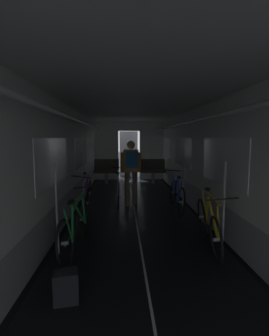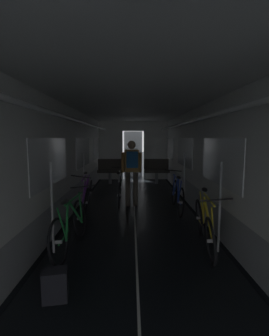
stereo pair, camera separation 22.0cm
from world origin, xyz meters
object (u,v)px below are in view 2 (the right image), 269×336
object	(u,v)px
bench_seat_far_left	(110,169)
bench_seat_far_right	(156,169)
bicycle_yellow	(204,225)
bicycle_blue	(177,195)
bicycle_silver_in_aisle	(119,189)
bicycle_purple	(88,195)
backpack_on_floor	(55,285)
bicycle_green	(71,226)
person_cyclist_aisle	(132,167)

from	to	relation	value
bench_seat_far_left	bench_seat_far_right	size ratio (longest dim) A/B	1.00
bicycle_yellow	bicycle_blue	size ratio (longest dim) A/B	1.00
bench_seat_far_right	bicycle_silver_in_aisle	distance (m)	3.31
bench_seat_far_left	bicycle_purple	size ratio (longest dim) A/B	0.58
bicycle_silver_in_aisle	backpack_on_floor	bearing A→B (deg)	-97.04
bicycle_purple	bicycle_blue	distance (m)	2.17
backpack_on_floor	bench_seat_far_left	bearing A→B (deg)	90.02
bench_seat_far_right	bicycle_blue	world-z (taller)	bench_seat_far_right
bench_seat_far_right	backpack_on_floor	bearing A→B (deg)	-104.17
bicycle_blue	bicycle_silver_in_aisle	bearing A→B (deg)	153.26
bicycle_purple	bicycle_silver_in_aisle	size ratio (longest dim) A/B	1.00
backpack_on_floor	bicycle_purple	bearing A→B (deg)	94.00
bicycle_purple	backpack_on_floor	size ratio (longest dim) A/B	4.99
bench_seat_far_left	bicycle_silver_in_aisle	xyz separation A→B (m)	(0.51, -3.04, -0.18)
bicycle_purple	bicycle_silver_in_aisle	bearing A→B (deg)	41.71
bicycle_blue	backpack_on_floor	bearing A→B (deg)	-119.88
bench_seat_far_right	bicycle_silver_in_aisle	world-z (taller)	bench_seat_far_right
bench_seat_far_right	bicycle_silver_in_aisle	size ratio (longest dim) A/B	0.58
bicycle_blue	bicycle_purple	bearing A→B (deg)	178.50
bench_seat_far_left	bicycle_silver_in_aisle	distance (m)	3.09
bench_seat_far_right	backpack_on_floor	xyz separation A→B (m)	(-1.80, -7.12, -0.40)
bicycle_green	bench_seat_far_right	bearing A→B (deg)	71.81
bench_seat_far_left	person_cyclist_aisle	size ratio (longest dim) A/B	0.58
bicycle_blue	backpack_on_floor	size ratio (longest dim) A/B	4.98
bench_seat_far_left	bicycle_yellow	size ratio (longest dim) A/B	0.58
bicycle_yellow	bicycle_purple	world-z (taller)	bicycle_purple
person_cyclist_aisle	bicycle_silver_in_aisle	bearing A→B (deg)	141.02
backpack_on_floor	person_cyclist_aisle	bearing A→B (deg)	77.65
bicycle_yellow	person_cyclist_aisle	size ratio (longest dim) A/B	1.00
bench_seat_far_right	person_cyclist_aisle	world-z (taller)	person_cyclist_aisle
bench_seat_far_right	person_cyclist_aisle	bearing A→B (deg)	-106.23
bench_seat_far_left	bicycle_purple	world-z (taller)	bicycle_purple
bicycle_green	bicycle_purple	size ratio (longest dim) A/B	1.00
bench_seat_far_left	bicycle_blue	bearing A→B (deg)	-62.77
person_cyclist_aisle	bicycle_silver_in_aisle	size ratio (longest dim) A/B	1.00
bench_seat_far_right	bicycle_purple	xyz separation A→B (m)	(-2.04, -3.70, -0.19)
bench_seat_far_left	bicycle_yellow	world-z (taller)	bench_seat_far_left
bench_seat_far_left	bicycle_purple	distance (m)	3.71
bicycle_purple	bicycle_silver_in_aisle	xyz separation A→B (m)	(0.74, 0.66, 0.00)
person_cyclist_aisle	backpack_on_floor	world-z (taller)	person_cyclist_aisle
bench_seat_far_right	bicycle_yellow	xyz separation A→B (m)	(0.19, -5.83, -0.19)
bench_seat_far_right	bicycle_purple	bearing A→B (deg)	-118.82
bicycle_green	bicycle_blue	size ratio (longest dim) A/B	1.00
bench_seat_far_left	person_cyclist_aisle	distance (m)	3.44
bicycle_green	bicycle_yellow	bearing A→B (deg)	0.85
bicycle_yellow	bicycle_blue	distance (m)	2.08
bicycle_yellow	bicycle_green	world-z (taller)	bicycle_green
bicycle_green	backpack_on_floor	world-z (taller)	bicycle_green
person_cyclist_aisle	bicycle_purple	bearing A→B (deg)	-159.82
bench_seat_far_left	bicycle_green	distance (m)	5.87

